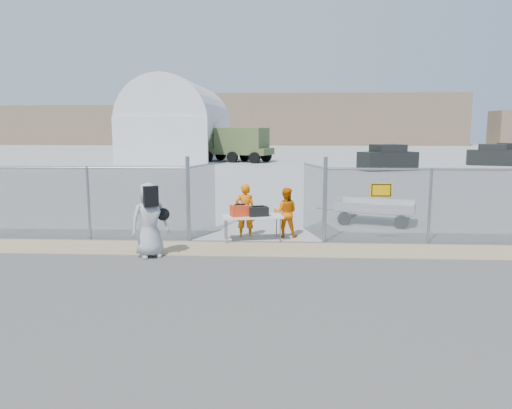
# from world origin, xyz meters

# --- Properties ---
(ground) EXTENTS (160.00, 160.00, 0.00)m
(ground) POSITION_xyz_m (0.00, 0.00, 0.00)
(ground) COLOR #4D4A4A
(tarmac_inside) EXTENTS (160.00, 80.00, 0.01)m
(tarmac_inside) POSITION_xyz_m (0.00, 42.00, 0.01)
(tarmac_inside) COLOR #9C9C98
(tarmac_inside) RESTS_ON ground
(dirt_strip) EXTENTS (44.00, 1.60, 0.01)m
(dirt_strip) POSITION_xyz_m (0.00, 1.00, 0.01)
(dirt_strip) COLOR tan
(dirt_strip) RESTS_ON ground
(distant_hills) EXTENTS (140.00, 6.00, 9.00)m
(distant_hills) POSITION_xyz_m (5.00, 78.00, 4.50)
(distant_hills) COLOR #7F684F
(distant_hills) RESTS_ON ground
(chain_link_fence) EXTENTS (40.00, 0.20, 2.20)m
(chain_link_fence) POSITION_xyz_m (0.00, 2.00, 1.10)
(chain_link_fence) COLOR gray
(chain_link_fence) RESTS_ON ground
(quonset_hangar) EXTENTS (9.00, 18.00, 8.00)m
(quonset_hangar) POSITION_xyz_m (-10.00, 40.00, 4.00)
(quonset_hangar) COLOR silver
(quonset_hangar) RESTS_ON ground
(folding_table) EXTENTS (1.88, 1.07, 0.75)m
(folding_table) POSITION_xyz_m (-0.11, 2.07, 0.38)
(folding_table) COLOR silver
(folding_table) RESTS_ON ground
(orange_bag) EXTENTS (0.62, 0.52, 0.33)m
(orange_bag) POSITION_xyz_m (-0.47, 1.98, 0.91)
(orange_bag) COLOR red
(orange_bag) RESTS_ON folding_table
(black_duffel) EXTENTS (0.64, 0.49, 0.28)m
(black_duffel) POSITION_xyz_m (0.06, 2.04, 0.89)
(black_duffel) COLOR black
(black_duffel) RESTS_ON folding_table
(security_worker_left) EXTENTS (0.62, 0.42, 1.65)m
(security_worker_left) POSITION_xyz_m (-0.36, 2.51, 0.83)
(security_worker_left) COLOR orange
(security_worker_left) RESTS_ON ground
(security_worker_right) EXTENTS (0.78, 0.63, 1.53)m
(security_worker_right) POSITION_xyz_m (0.87, 2.64, 0.76)
(security_worker_right) COLOR orange
(security_worker_right) RESTS_ON ground
(visitor) EXTENTS (1.13, 0.99, 1.95)m
(visitor) POSITION_xyz_m (-2.64, 0.09, 0.97)
(visitor) COLOR #A4A4A5
(visitor) RESTS_ON ground
(utility_trailer) EXTENTS (3.82, 2.71, 0.84)m
(utility_trailer) POSITION_xyz_m (4.02, 5.01, 0.42)
(utility_trailer) COLOR silver
(utility_trailer) RESTS_ON ground
(military_truck) EXTENTS (7.16, 4.82, 3.20)m
(military_truck) POSITION_xyz_m (-3.64, 35.01, 1.60)
(military_truck) COLOR #516134
(military_truck) RESTS_ON ground
(parked_vehicle_near) EXTENTS (4.69, 3.38, 1.93)m
(parked_vehicle_near) POSITION_xyz_m (8.73, 26.24, 0.97)
(parked_vehicle_near) COLOR black
(parked_vehicle_near) RESTS_ON ground
(parked_vehicle_mid) EXTENTS (4.40, 2.96, 1.83)m
(parked_vehicle_mid) POSITION_xyz_m (20.84, 33.09, 0.91)
(parked_vehicle_mid) COLOR black
(parked_vehicle_mid) RESTS_ON ground
(parked_vehicle_far) EXTENTS (4.27, 2.79, 1.78)m
(parked_vehicle_far) POSITION_xyz_m (18.76, 31.89, 0.89)
(parked_vehicle_far) COLOR black
(parked_vehicle_far) RESTS_ON ground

